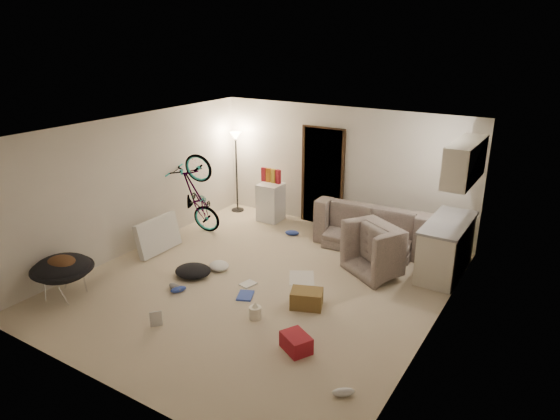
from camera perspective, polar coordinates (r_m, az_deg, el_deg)
The scene contains 38 objects.
floor at distance 8.22m, azimuth -2.35°, elevation -8.42°, with size 5.50×6.00×0.02m, color beige.
ceiling at distance 7.38m, azimuth -2.62°, elevation 9.12°, with size 5.50×6.00×0.02m, color white.
wall_back at distance 10.22m, azimuth 7.09°, elevation 4.73°, with size 5.50×0.02×2.50m, color beige.
wall_front at distance 5.70m, azimuth -19.96°, elevation -8.85°, with size 5.50×0.02×2.50m, color beige.
wall_left at distance 9.47m, azimuth -16.44°, elevation 2.86°, with size 0.02×6.00×2.50m, color beige.
wall_right at distance 6.66m, azimuth 17.63°, elevation -4.37°, with size 0.02×6.00×2.50m, color beige.
doorway at distance 10.41m, azimuth 4.95°, elevation 3.78°, with size 0.85×0.10×2.04m, color black.
door_trim at distance 10.39m, azimuth 4.87°, elevation 3.74°, with size 0.97×0.04×2.10m, color #311F11.
floor_lamp at distance 11.10m, azimuth -5.05°, elevation 6.31°, with size 0.28×0.28×1.81m.
kitchen_counter at distance 8.84m, azimuth 18.43°, elevation -4.16°, with size 0.60×1.50×0.88m, color beige.
counter_top at distance 8.67m, azimuth 18.75°, elevation -1.37°, with size 0.64×1.54×0.04m, color gray.
kitchen_uppers at distance 8.35m, azimuth 20.40°, elevation 5.21°, with size 0.38×1.40×0.65m, color beige.
sofa at distance 9.66m, azimuth 10.71°, elevation -2.21°, with size 2.16×0.84×0.63m, color #343C34.
armchair at distance 8.69m, azimuth 12.24°, elevation -4.80°, with size 1.00×0.87×0.65m, color #343C34.
bicycle at distance 10.18m, azimuth -9.44°, elevation -0.18°, with size 0.59×1.70×0.90m, color black.
book_asset at distance 7.32m, azimuth -14.59°, elevation -12.77°, with size 0.17×0.23×0.02m, color maroon.
mini_fridge at distance 10.74m, azimuth -1.07°, elevation 0.90°, with size 0.48×0.48×0.81m, color white.
snack_box_0 at distance 10.65m, azimuth -1.86°, elevation 4.09°, with size 0.10×0.07×0.30m, color maroon.
snack_box_1 at distance 10.59m, azimuth -1.31°, elevation 4.00°, with size 0.10×0.07×0.30m, color #B76016.
snack_box_2 at distance 10.53m, azimuth -0.77°, elevation 3.91°, with size 0.10×0.07×0.30m, color gold.
snack_box_3 at distance 10.46m, azimuth -0.21°, elevation 3.81°, with size 0.10×0.07×0.30m, color maroon.
saucer_chair at distance 8.33m, azimuth -23.54°, elevation -6.67°, with size 0.93×0.93×0.66m.
hoodie at distance 8.20m, azimuth -23.69°, elevation -5.60°, with size 0.48×0.40×0.22m, color #492D19.
sofa_drape at distance 9.93m, azimuth 5.70°, elevation 0.05°, with size 0.56×0.46×0.28m, color black.
tv_box at distance 9.49m, azimuth -13.77°, elevation -2.81°, with size 0.12×0.98×0.65m, color silver.
drink_case_a at distance 7.51m, azimuth 3.06°, elevation -10.09°, with size 0.46×0.33×0.27m, color brown.
drink_case_b at distance 6.60m, azimuth 1.86°, elevation -14.91°, with size 0.39×0.29×0.22m, color maroon.
juicer at distance 7.25m, azimuth -2.86°, elevation -11.52°, with size 0.18×0.18×0.26m.
newspaper at distance 8.38m, azimuth 2.49°, elevation -7.76°, with size 0.41×0.53×0.01m, color beige.
book_blue at distance 7.84m, azimuth -3.99°, elevation -9.73°, with size 0.23×0.31×0.03m, color #314AB2.
book_white at distance 8.18m, azimuth -3.68°, elevation -8.44°, with size 0.19×0.25×0.02m, color silver.
shoe_0 at distance 10.04m, azimuth 1.39°, elevation -2.62°, with size 0.28×0.12×0.11m, color #314AB2.
shoe_2 at distance 8.09m, azimuth -11.54°, elevation -8.88°, with size 0.26×0.10×0.10m, color #314AB2.
shoe_3 at distance 8.15m, azimuth -11.90°, elevation -8.63°, with size 0.29×0.12×0.11m, color slate.
shoe_4 at distance 6.00m, azimuth 7.26°, elevation -19.95°, with size 0.26×0.11×0.10m, color white.
clothes_lump_a at distance 8.51m, azimuth -9.91°, elevation -6.86°, with size 0.60×0.52×0.19m, color black.
clothes_lump_b at distance 9.80m, azimuth 11.44°, elevation -3.45°, with size 0.49×0.43×0.15m, color black.
clothes_lump_c at distance 8.71m, azimuth -6.98°, elevation -6.35°, with size 0.39×0.33×0.12m, color silver.
Camera 1 is at (4.11, -5.98, 3.86)m, focal length 32.00 mm.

